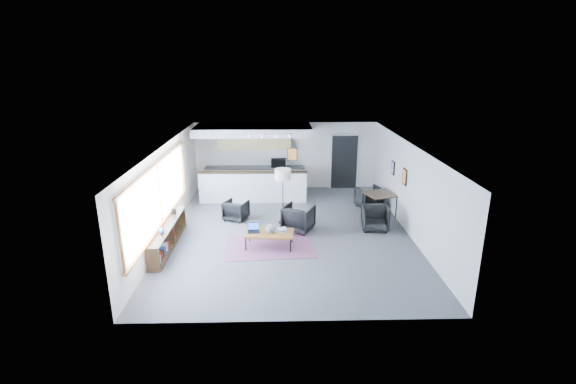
{
  "coord_description": "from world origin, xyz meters",
  "views": [
    {
      "loc": [
        -0.3,
        -11.49,
        4.85
      ],
      "look_at": [
        -0.01,
        0.4,
        1.1
      ],
      "focal_mm": 26.0,
      "sensor_mm": 36.0,
      "label": 1
    }
  ],
  "objects_px": {
    "coffee_table": "(269,233)",
    "ceramic_pot": "(271,229)",
    "dining_chair_near": "(375,219)",
    "microwave": "(278,162)",
    "book_stack": "(282,230)",
    "laptop": "(254,229)",
    "dining_table": "(380,196)",
    "dining_chair_far": "(369,198)",
    "armchair_right": "(298,217)",
    "armchair_left": "(236,209)",
    "floor_lamp": "(283,176)"
  },
  "relations": [
    {
      "from": "armchair_right",
      "to": "microwave",
      "type": "distance_m",
      "value": 4.17
    },
    {
      "from": "coffee_table",
      "to": "dining_chair_near",
      "type": "bearing_deg",
      "value": 25.94
    },
    {
      "from": "armchair_left",
      "to": "dining_chair_near",
      "type": "xyz_separation_m",
      "value": [
        4.23,
        -0.92,
        -0.01
      ]
    },
    {
      "from": "laptop",
      "to": "dining_table",
      "type": "bearing_deg",
      "value": 26.42
    },
    {
      "from": "book_stack",
      "to": "microwave",
      "type": "distance_m",
      "value": 5.22
    },
    {
      "from": "armchair_right",
      "to": "dining_chair_far",
      "type": "xyz_separation_m",
      "value": [
        2.53,
        1.89,
        -0.07
      ]
    },
    {
      "from": "ceramic_pot",
      "to": "floor_lamp",
      "type": "distance_m",
      "value": 2.08
    },
    {
      "from": "armchair_left",
      "to": "dining_chair_near",
      "type": "relative_size",
      "value": 1.03
    },
    {
      "from": "ceramic_pot",
      "to": "microwave",
      "type": "height_order",
      "value": "microwave"
    },
    {
      "from": "laptop",
      "to": "dining_chair_far",
      "type": "relative_size",
      "value": 0.47
    },
    {
      "from": "ceramic_pot",
      "to": "armchair_left",
      "type": "relative_size",
      "value": 0.37
    },
    {
      "from": "coffee_table",
      "to": "microwave",
      "type": "height_order",
      "value": "microwave"
    },
    {
      "from": "laptop",
      "to": "dining_table",
      "type": "height_order",
      "value": "dining_table"
    },
    {
      "from": "floor_lamp",
      "to": "dining_table",
      "type": "bearing_deg",
      "value": 10.71
    },
    {
      "from": "dining_chair_near",
      "to": "ceramic_pot",
      "type": "bearing_deg",
      "value": -153.03
    },
    {
      "from": "armchair_right",
      "to": "microwave",
      "type": "xyz_separation_m",
      "value": [
        -0.58,
        4.07,
        0.7
      ]
    },
    {
      "from": "coffee_table",
      "to": "armchair_right",
      "type": "bearing_deg",
      "value": 59.82
    },
    {
      "from": "ceramic_pot",
      "to": "book_stack",
      "type": "bearing_deg",
      "value": 19.43
    },
    {
      "from": "floor_lamp",
      "to": "microwave",
      "type": "height_order",
      "value": "floor_lamp"
    },
    {
      "from": "coffee_table",
      "to": "floor_lamp",
      "type": "distance_m",
      "value": 2.12
    },
    {
      "from": "dining_table",
      "to": "dining_chair_near",
      "type": "relative_size",
      "value": 1.66
    },
    {
      "from": "dining_chair_near",
      "to": "dining_chair_far",
      "type": "distance_m",
      "value": 1.91
    },
    {
      "from": "coffee_table",
      "to": "dining_chair_far",
      "type": "relative_size",
      "value": 1.95
    },
    {
      "from": "dining_table",
      "to": "microwave",
      "type": "bearing_deg",
      "value": 138.73
    },
    {
      "from": "laptop",
      "to": "floor_lamp",
      "type": "relative_size",
      "value": 0.19
    },
    {
      "from": "microwave",
      "to": "book_stack",
      "type": "bearing_deg",
      "value": -88.19
    },
    {
      "from": "dining_table",
      "to": "dining_chair_far",
      "type": "distance_m",
      "value": 0.79
    },
    {
      "from": "laptop",
      "to": "dining_chair_near",
      "type": "distance_m",
      "value": 3.72
    },
    {
      "from": "floor_lamp",
      "to": "dining_chair_near",
      "type": "height_order",
      "value": "floor_lamp"
    },
    {
      "from": "ceramic_pot",
      "to": "laptop",
      "type": "bearing_deg",
      "value": 161.47
    },
    {
      "from": "dining_chair_near",
      "to": "coffee_table",
      "type": "bearing_deg",
      "value": -154.27
    },
    {
      "from": "dining_table",
      "to": "armchair_left",
      "type": "bearing_deg",
      "value": -176.5
    },
    {
      "from": "armchair_right",
      "to": "dining_chair_near",
      "type": "relative_size",
      "value": 1.25
    },
    {
      "from": "coffee_table",
      "to": "dining_table",
      "type": "distance_m",
      "value": 4.26
    },
    {
      "from": "ceramic_pot",
      "to": "dining_chair_far",
      "type": "height_order",
      "value": "dining_chair_far"
    },
    {
      "from": "book_stack",
      "to": "dining_table",
      "type": "height_order",
      "value": "dining_table"
    },
    {
      "from": "laptop",
      "to": "dining_chair_far",
      "type": "bearing_deg",
      "value": 34.63
    },
    {
      "from": "book_stack",
      "to": "armchair_left",
      "type": "relative_size",
      "value": 0.55
    },
    {
      "from": "coffee_table",
      "to": "dining_chair_near",
      "type": "xyz_separation_m",
      "value": [
        3.14,
        1.14,
        -0.05
      ]
    },
    {
      "from": "laptop",
      "to": "book_stack",
      "type": "height_order",
      "value": "laptop"
    },
    {
      "from": "coffee_table",
      "to": "ceramic_pot",
      "type": "distance_m",
      "value": 0.18
    },
    {
      "from": "microwave",
      "to": "ceramic_pot",
      "type": "bearing_deg",
      "value": -91.4
    },
    {
      "from": "laptop",
      "to": "ceramic_pot",
      "type": "distance_m",
      "value": 0.5
    },
    {
      "from": "floor_lamp",
      "to": "coffee_table",
      "type": "bearing_deg",
      "value": -102.55
    },
    {
      "from": "laptop",
      "to": "coffee_table",
      "type": "bearing_deg",
      "value": -16.22
    },
    {
      "from": "ceramic_pot",
      "to": "armchair_left",
      "type": "bearing_deg",
      "value": 118.26
    },
    {
      "from": "coffee_table",
      "to": "armchair_left",
      "type": "bearing_deg",
      "value": 123.89
    },
    {
      "from": "dining_chair_near",
      "to": "microwave",
      "type": "distance_m",
      "value": 5.06
    },
    {
      "from": "dining_chair_far",
      "to": "microwave",
      "type": "bearing_deg",
      "value": -52.99
    },
    {
      "from": "laptop",
      "to": "dining_chair_near",
      "type": "relative_size",
      "value": 0.49
    }
  ]
}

